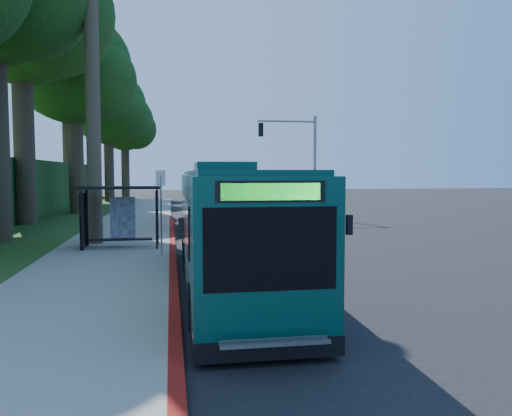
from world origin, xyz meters
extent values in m
plane|color=black|center=(0.00, 0.00, 0.00)|extent=(140.00, 140.00, 0.00)
cube|color=gray|center=(-7.30, 0.00, 0.06)|extent=(4.50, 70.00, 0.12)
cube|color=maroon|center=(-5.00, -4.00, 0.07)|extent=(0.25, 30.00, 0.13)
cube|color=#234719|center=(-13.00, 5.00, 0.03)|extent=(8.00, 70.00, 0.06)
cube|color=black|center=(-7.00, -3.00, 2.50)|extent=(3.20, 1.50, 0.10)
cube|color=black|center=(-8.45, -3.00, 1.20)|extent=(0.06, 1.30, 2.20)
cube|color=navy|center=(-7.00, -2.30, 1.25)|extent=(1.00, 0.12, 1.70)
cube|color=black|center=(-7.00, -3.10, 0.45)|extent=(2.40, 0.40, 0.06)
cube|color=black|center=(-8.40, -2.40, 1.20)|extent=(0.08, 0.08, 2.40)
cube|color=black|center=(-5.60, -2.40, 1.20)|extent=(0.08, 0.08, 2.40)
cube|color=black|center=(-8.40, -3.60, 1.20)|extent=(0.08, 0.08, 2.40)
cube|color=black|center=(-5.60, -3.60, 1.20)|extent=(0.08, 0.08, 2.40)
cylinder|color=gray|center=(-5.40, -5.00, 1.50)|extent=(0.06, 0.06, 3.00)
cube|color=white|center=(-5.40, -5.00, 2.90)|extent=(0.35, 0.04, 0.55)
cylinder|color=gray|center=(4.80, 10.00, 3.50)|extent=(0.20, 0.20, 7.00)
cylinder|color=gray|center=(2.80, 10.00, 6.60)|extent=(4.00, 0.14, 0.14)
cube|color=black|center=(1.00, 10.00, 6.00)|extent=(0.30, 0.30, 0.90)
cube|color=black|center=(4.55, 10.00, 2.60)|extent=(0.25, 0.25, 0.35)
cylinder|color=#4C3F2D|center=(-8.20, -1.50, 6.50)|extent=(0.60, 0.60, 13.00)
cylinder|color=#382B1E|center=(-13.50, 8.00, 5.95)|extent=(1.18, 1.18, 11.90)
sphere|color=black|center=(-11.50, 6.50, 11.90)|extent=(7.00, 7.00, 7.00)
cylinder|color=#382B1E|center=(-12.00, 16.00, 4.90)|extent=(1.06, 1.06, 9.80)
sphere|color=black|center=(-12.00, 16.00, 10.92)|extent=(8.40, 8.40, 8.40)
sphere|color=black|center=(-10.32, 14.74, 9.80)|extent=(5.88, 5.88, 5.88)
sphere|color=black|center=(-13.47, 17.47, 10.08)|extent=(5.46, 5.46, 5.46)
cylinder|color=#382B1E|center=(-14.00, 24.00, 5.60)|extent=(1.14, 1.14, 11.20)
sphere|color=black|center=(-14.00, 24.00, 12.48)|extent=(9.60, 9.60, 9.60)
sphere|color=black|center=(-12.08, 22.56, 11.20)|extent=(6.72, 6.72, 6.72)
sphere|color=black|center=(-15.68, 25.68, 11.52)|extent=(6.24, 6.24, 6.24)
cylinder|color=#382B1E|center=(-11.50, 32.00, 4.55)|extent=(1.02, 1.02, 9.10)
sphere|color=black|center=(-11.50, 32.00, 10.14)|extent=(8.00, 8.00, 8.00)
sphere|color=black|center=(-9.90, 30.80, 9.10)|extent=(5.60, 5.60, 5.60)
sphere|color=black|center=(-12.90, 33.40, 9.36)|extent=(5.20, 5.20, 5.20)
cylinder|color=#382B1E|center=(-10.50, 40.00, 4.20)|extent=(0.98, 0.98, 8.40)
sphere|color=black|center=(-10.50, 40.00, 9.36)|extent=(7.00, 7.00, 7.00)
sphere|color=black|center=(-9.10, 38.95, 8.40)|extent=(4.90, 4.90, 4.90)
sphere|color=black|center=(-11.72, 41.23, 8.64)|extent=(4.55, 4.55, 4.55)
cube|color=silver|center=(-3.14, 5.61, 1.58)|extent=(2.30, 10.66, 2.53)
cube|color=black|center=(-3.14, 5.61, 0.27)|extent=(2.32, 10.71, 0.31)
cube|color=black|center=(-3.14, 6.06, 1.82)|extent=(2.35, 8.32, 0.98)
cube|color=black|center=(-3.16, 0.33, 1.78)|extent=(1.99, 0.11, 1.24)
cube|color=black|center=(-3.13, 10.90, 1.86)|extent=(1.81, 0.11, 0.89)
cube|color=#19E533|center=(-3.16, 0.33, 2.62)|extent=(1.47, 0.09, 0.25)
cube|color=silver|center=(-3.14, 5.61, 2.88)|extent=(2.12, 10.13, 0.11)
cube|color=silver|center=(-3.14, 7.39, 3.04)|extent=(1.59, 2.22, 0.31)
cylinder|color=black|center=(-4.18, 2.21, 0.44)|extent=(0.27, 0.89, 0.89)
cylinder|color=black|center=(-2.13, 2.20, 0.44)|extent=(0.27, 0.89, 0.89)
cylinder|color=black|center=(-4.15, 9.67, 0.44)|extent=(0.27, 0.89, 0.89)
cylinder|color=black|center=(-2.10, 9.66, 0.44)|extent=(0.27, 0.89, 0.89)
cube|color=#0A3B36|center=(-3.47, -10.12, 1.68)|extent=(2.50, 11.36, 2.69)
cube|color=black|center=(-3.47, -10.12, 0.28)|extent=(2.53, 11.41, 0.33)
cube|color=black|center=(-3.47, -9.65, 1.94)|extent=(2.54, 8.86, 1.04)
cube|color=black|center=(-3.52, -15.74, 1.89)|extent=(2.12, 0.13, 1.32)
cube|color=black|center=(-3.43, -4.50, 1.98)|extent=(1.93, 0.13, 0.94)
cube|color=#19E533|center=(-3.52, -15.75, 2.79)|extent=(1.57, 0.11, 0.26)
cube|color=#0A3B36|center=(-3.47, -10.12, 3.07)|extent=(2.30, 10.79, 0.11)
cube|color=#0A3B36|center=(-3.46, -8.23, 3.23)|extent=(1.71, 2.38, 0.33)
cylinder|color=black|center=(-4.59, -13.74, 0.47)|extent=(0.29, 0.95, 0.94)
cylinder|color=black|center=(-2.41, -13.76, 0.47)|extent=(0.29, 0.95, 0.94)
cylinder|color=black|center=(-4.53, -5.81, 0.47)|extent=(0.29, 0.95, 0.94)
cylinder|color=black|center=(-2.35, -5.82, 0.47)|extent=(0.29, 0.95, 0.94)
imported|color=silver|center=(1.83, 4.55, 0.82)|extent=(4.42, 6.45, 1.64)
camera|label=1|loc=(-5.05, -23.34, 3.07)|focal=35.00mm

